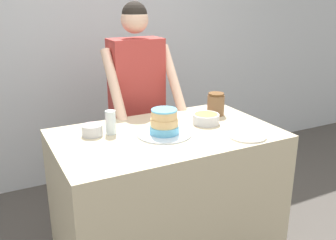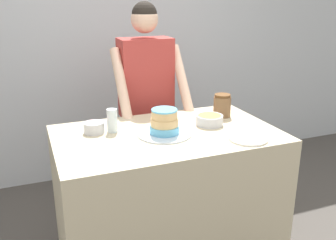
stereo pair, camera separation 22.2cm
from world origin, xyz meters
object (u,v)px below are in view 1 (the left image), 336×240
at_px(drinking_glass, 111,122).
at_px(stoneware_jar, 216,104).
at_px(person_baker, 137,92).
at_px(frosting_bowl_olive, 206,118).
at_px(cake, 164,124).
at_px(ceramic_plate, 247,136).
at_px(frosting_bowl_pink, 92,130).

distance_m(drinking_glass, stoneware_jar, 0.82).
distance_m(person_baker, frosting_bowl_olive, 0.71).
relative_size(cake, drinking_glass, 2.27).
relative_size(person_baker, drinking_glass, 11.49).
distance_m(person_baker, stoneware_jar, 0.67).
height_order(person_baker, stoneware_jar, person_baker).
height_order(ceramic_plate, stoneware_jar, stoneware_jar).
xyz_separation_m(frosting_bowl_olive, ceramic_plate, (0.09, -0.34, -0.03)).
relative_size(cake, frosting_bowl_pink, 2.65).
bearing_deg(frosting_bowl_olive, person_baker, 109.01).
bearing_deg(ceramic_plate, drinking_glass, 149.10).
distance_m(frosting_bowl_olive, ceramic_plate, 0.35).
relative_size(frosting_bowl_olive, drinking_glass, 1.20).
bearing_deg(drinking_glass, frosting_bowl_olive, -9.26).
height_order(drinking_glass, ceramic_plate, drinking_glass).
xyz_separation_m(frosting_bowl_olive, stoneware_jar, (0.17, 0.14, 0.04)).
bearing_deg(ceramic_plate, frosting_bowl_pink, 151.17).
xyz_separation_m(drinking_glass, stoneware_jar, (0.82, 0.03, 0.00)).
bearing_deg(drinking_glass, person_baker, 53.54).
distance_m(frosting_bowl_pink, ceramic_plate, 0.98).
xyz_separation_m(frosting_bowl_pink, ceramic_plate, (0.86, -0.47, -0.03)).
relative_size(frosting_bowl_pink, stoneware_jar, 0.80).
distance_m(frosting_bowl_pink, drinking_glass, 0.12).
bearing_deg(stoneware_jar, frosting_bowl_olive, -141.25).
bearing_deg(drinking_glass, cake, -30.03).
distance_m(frosting_bowl_olive, drinking_glass, 0.66).
relative_size(frosting_bowl_pink, ceramic_plate, 0.56).
xyz_separation_m(cake, frosting_bowl_olive, (0.35, 0.06, -0.03)).
relative_size(cake, frosting_bowl_olive, 1.89).
bearing_deg(stoneware_jar, ceramic_plate, -99.66).
distance_m(person_baker, ceramic_plate, 1.06).
xyz_separation_m(person_baker, frosting_bowl_pink, (-0.53, -0.54, -0.06)).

